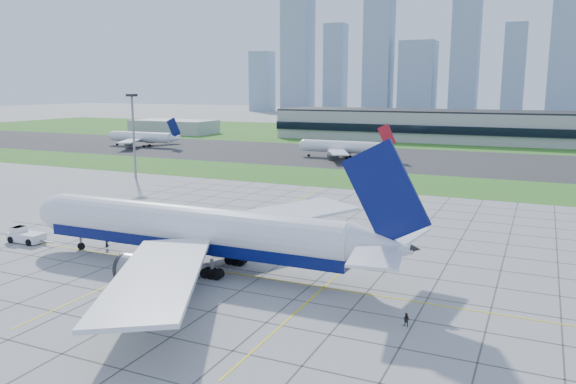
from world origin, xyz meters
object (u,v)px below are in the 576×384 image
Objects in this scene: distant_jet_1 at (343,147)px; distant_jet_0 at (142,137)px; pushback_tug at (25,236)px; airliner at (195,231)px; crew_far at (406,320)px; light_mast at (133,125)px; crew_near at (107,244)px.

distant_jet_0 is at bearing 178.52° from distant_jet_1.
distant_jet_0 reaches higher than pushback_tug.
pushback_tug is at bearing -58.32° from distant_jet_0.
airliner is 41.81× the size of crew_far.
light_mast is 15.71× the size of crew_far.
distant_jet_0 is (-104.50, 139.73, 3.54)m from crew_near.
crew_far is at bearing -80.10° from crew_near.
pushback_tug reaches higher than crew_near.
distant_jet_0 is (-57.29, 74.80, -11.70)m from light_mast.
distant_jet_0 is at bearing 130.56° from airliner.
light_mast reaches higher than pushback_tug.
distant_jet_1 is at bearing 98.92° from airliner.
distant_jet_0 is at bearing 127.45° from light_mast.
light_mast is at bearing 56.61° from crew_near.
light_mast is at bearing -52.55° from distant_jet_0.
distant_jet_1 is at bearing 84.18° from pushback_tug.
airliner is 20.00m from crew_near.
crew_near is (-19.33, 1.69, -4.84)m from airliner.
airliner is 6.94× the size of pushback_tug.
crew_near is at bearing -53.21° from distant_jet_0.
airliner is 35.93× the size of crew_near.
crew_far is (34.88, -8.55, -4.97)m from airliner.
pushback_tug is at bearing -174.74° from crew_far.
crew_near is (16.71, 2.54, -0.26)m from pushback_tug.
light_mast is 0.38× the size of airliner.
light_mast is 2.61× the size of pushback_tug.
crew_far is (101.42, -75.18, -15.37)m from light_mast.
distant_jet_1 is (-58.27, 147.38, 3.67)m from crew_far.
pushback_tug is 16.90m from crew_near.
pushback_tug is at bearing -179.29° from airliner.
airliner is at bearing -48.80° from distant_jet_0.
airliner is at bearing -80.44° from distant_jet_1.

